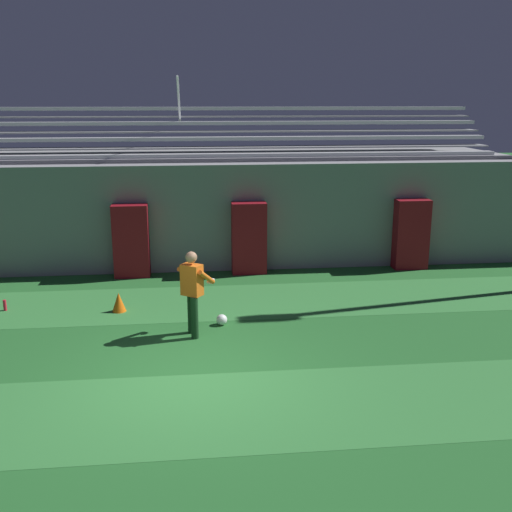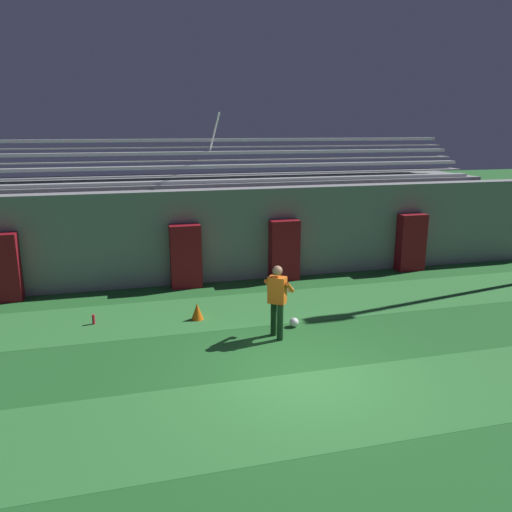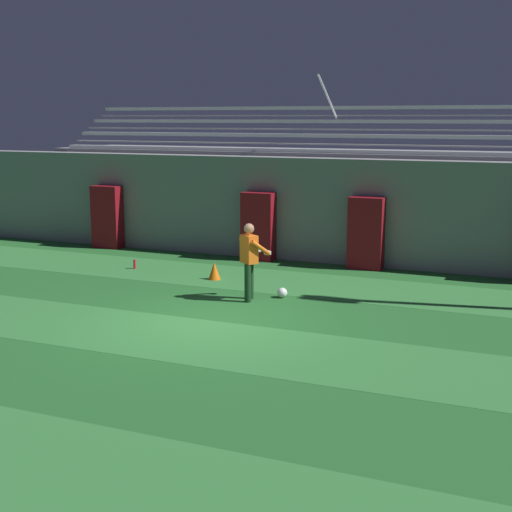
# 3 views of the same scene
# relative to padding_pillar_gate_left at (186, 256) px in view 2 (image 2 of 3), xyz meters

# --- Properties ---
(ground_plane) EXTENTS (80.00, 80.00, 0.00)m
(ground_plane) POSITION_rel_padding_pillar_gate_left_xyz_m (1.50, -5.95, -0.93)
(ground_plane) COLOR #236028
(turf_stripe_mid) EXTENTS (28.00, 2.42, 0.01)m
(turf_stripe_mid) POSITION_rel_padding_pillar_gate_left_xyz_m (1.50, -7.11, -0.93)
(turf_stripe_mid) COLOR #337A38
(turf_stripe_mid) RESTS_ON ground
(turf_stripe_far) EXTENTS (28.00, 2.42, 0.01)m
(turf_stripe_far) POSITION_rel_padding_pillar_gate_left_xyz_m (1.50, -2.27, -0.93)
(turf_stripe_far) COLOR #337A38
(turf_stripe_far) RESTS_ON ground
(back_wall) EXTENTS (24.00, 0.60, 2.80)m
(back_wall) POSITION_rel_padding_pillar_gate_left_xyz_m (1.50, 0.55, 0.47)
(back_wall) COLOR gray
(back_wall) RESTS_ON ground
(padding_pillar_gate_left) EXTENTS (0.89, 0.44, 1.86)m
(padding_pillar_gate_left) POSITION_rel_padding_pillar_gate_left_xyz_m (0.00, 0.00, 0.00)
(padding_pillar_gate_left) COLOR maroon
(padding_pillar_gate_left) RESTS_ON ground
(padding_pillar_gate_right) EXTENTS (0.89, 0.44, 1.86)m
(padding_pillar_gate_right) POSITION_rel_padding_pillar_gate_left_xyz_m (3.01, 0.00, 0.00)
(padding_pillar_gate_right) COLOR maroon
(padding_pillar_gate_right) RESTS_ON ground
(padding_pillar_far_left) EXTENTS (0.89, 0.44, 1.86)m
(padding_pillar_far_left) POSITION_rel_padding_pillar_gate_left_xyz_m (-4.91, 0.00, 0.00)
(padding_pillar_far_left) COLOR maroon
(padding_pillar_far_left) RESTS_ON ground
(padding_pillar_far_right) EXTENTS (0.89, 0.44, 1.86)m
(padding_pillar_far_right) POSITION_rel_padding_pillar_gate_left_xyz_m (7.36, 0.00, 0.00)
(padding_pillar_far_right) COLOR maroon
(padding_pillar_far_right) RESTS_ON ground
(bleacher_stand) EXTENTS (18.00, 3.35, 5.03)m
(bleacher_stand) POSITION_rel_padding_pillar_gate_left_xyz_m (1.50, 2.54, 0.57)
(bleacher_stand) COLOR gray
(bleacher_stand) RESTS_ON ground
(goalkeeper) EXTENTS (0.74, 0.72, 1.67)m
(goalkeeper) POSITION_rel_padding_pillar_gate_left_xyz_m (1.54, -4.16, 0.02)
(goalkeeper) COLOR #143319
(goalkeeper) RESTS_ON ground
(soccer_ball) EXTENTS (0.22, 0.22, 0.22)m
(soccer_ball) POSITION_rel_padding_pillar_gate_left_xyz_m (2.10, -3.69, -0.82)
(soccer_ball) COLOR white
(soccer_ball) RESTS_ON ground
(traffic_cone) EXTENTS (0.30, 0.30, 0.42)m
(traffic_cone) POSITION_rel_padding_pillar_gate_left_xyz_m (-0.05, -2.65, -0.72)
(traffic_cone) COLOR orange
(traffic_cone) RESTS_ON ground
(water_bottle) EXTENTS (0.07, 0.07, 0.24)m
(water_bottle) POSITION_rel_padding_pillar_gate_left_xyz_m (-2.51, -2.34, -0.81)
(water_bottle) COLOR red
(water_bottle) RESTS_ON ground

